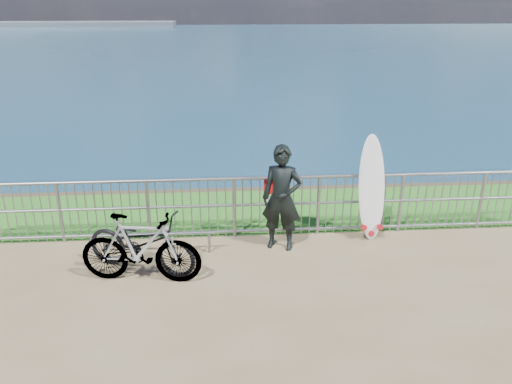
{
  "coord_description": "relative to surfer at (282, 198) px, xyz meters",
  "views": [
    {
      "loc": [
        -0.7,
        -6.48,
        4.02
      ],
      "look_at": [
        -0.14,
        1.2,
        1.0
      ],
      "focal_mm": 35.0,
      "sensor_mm": 36.0,
      "label": 1
    }
  ],
  "objects": [
    {
      "name": "bike_rack",
      "position": [
        -2.08,
        -0.12,
        -0.57
      ],
      "size": [
        1.91,
        0.05,
        0.4
      ],
      "color": "gray",
      "rests_on": "ground"
    },
    {
      "name": "seascape",
      "position": [
        -44.03,
        146.36,
        -4.93
      ],
      "size": [
        260.0,
        260.0,
        5.0
      ],
      "color": "brown",
      "rests_on": "ground"
    },
    {
      "name": "bicycle_near",
      "position": [
        -2.26,
        -0.61,
        -0.42
      ],
      "size": [
        1.94,
        1.29,
        0.96
      ],
      "primitive_type": "imported",
      "rotation": [
        0.0,
        0.0,
        1.18
      ],
      "color": "black",
      "rests_on": "ground"
    },
    {
      "name": "railing",
      "position": [
        -0.26,
        0.47,
        -0.32
      ],
      "size": [
        10.06,
        0.1,
        1.13
      ],
      "color": "gray",
      "rests_on": "ground"
    },
    {
      "name": "grass_strip",
      "position": [
        -0.28,
        1.57,
        -0.89
      ],
      "size": [
        120.0,
        120.0,
        0.0
      ],
      "primitive_type": "plane",
      "color": "#266C1D",
      "rests_on": "ground"
    },
    {
      "name": "surfer",
      "position": [
        0.0,
        0.0,
        0.0
      ],
      "size": [
        0.76,
        0.61,
        1.81
      ],
      "primitive_type": "imported",
      "rotation": [
        0.0,
        0.0,
        -0.3
      ],
      "color": "black",
      "rests_on": "ground"
    },
    {
      "name": "bicycle_far",
      "position": [
        -2.21,
        -0.94,
        -0.36
      ],
      "size": [
        1.88,
        0.78,
        1.1
      ],
      "primitive_type": "imported",
      "rotation": [
        0.0,
        0.0,
        1.42
      ],
      "color": "black",
      "rests_on": "ground"
    },
    {
      "name": "surfboard",
      "position": [
        1.61,
        0.31,
        -0.05
      ],
      "size": [
        0.53,
        0.48,
        1.86
      ],
      "color": "white",
      "rests_on": "ground"
    }
  ]
}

